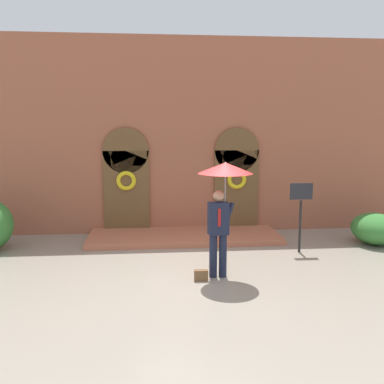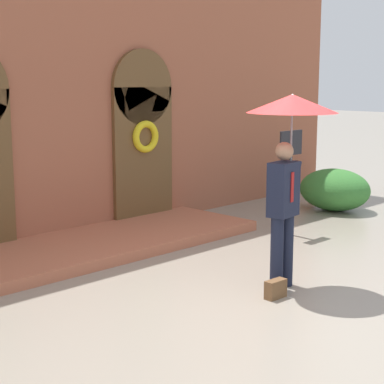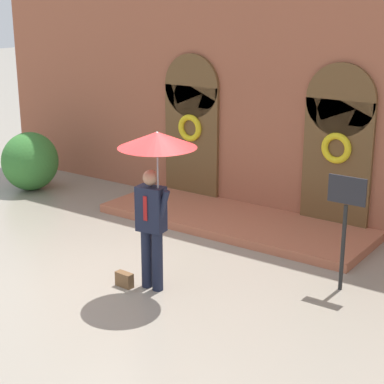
{
  "view_description": "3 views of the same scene",
  "coord_description": "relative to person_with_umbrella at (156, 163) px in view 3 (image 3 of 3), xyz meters",
  "views": [
    {
      "loc": [
        -0.85,
        -8.37,
        3.04
      ],
      "look_at": [
        0.09,
        1.69,
        1.52
      ],
      "focal_mm": 40.0,
      "sensor_mm": 36.0,
      "label": 1
    },
    {
      "loc": [
        -5.7,
        -4.58,
        2.54
      ],
      "look_at": [
        0.53,
        1.63,
        0.99
      ],
      "focal_mm": 60.0,
      "sensor_mm": 36.0,
      "label": 2
    },
    {
      "loc": [
        5.96,
        -6.69,
        4.09
      ],
      "look_at": [
        0.21,
        1.38,
        1.1
      ],
      "focal_mm": 60.0,
      "sensor_mm": 36.0,
      "label": 3
    }
  ],
  "objects": [
    {
      "name": "ground_plane",
      "position": [
        -0.57,
        -0.02,
        -1.91
      ],
      "size": [
        80.0,
        80.0,
        0.0
      ],
      "primitive_type": "plane",
      "color": "gray"
    },
    {
      "name": "building_facade",
      "position": [
        -0.57,
        4.14,
        0.77
      ],
      "size": [
        14.0,
        2.3,
        5.6
      ],
      "color": "#9E563D",
      "rests_on": "ground"
    },
    {
      "name": "shrub_left",
      "position": [
        -5.52,
        2.43,
        -1.27
      ],
      "size": [
        1.2,
        1.28,
        1.29
      ],
      "primitive_type": "ellipsoid",
      "color": "#387A33",
      "rests_on": "ground"
    },
    {
      "name": "sign_post",
      "position": [
        2.17,
        1.56,
        -0.75
      ],
      "size": [
        0.56,
        0.06,
        1.72
      ],
      "color": "black",
      "rests_on": "ground"
    },
    {
      "name": "person_with_umbrella",
      "position": [
        0.0,
        0.0,
        0.0
      ],
      "size": [
        1.1,
        1.1,
        2.36
      ],
      "color": "#191E33",
      "rests_on": "ground"
    },
    {
      "name": "handbag",
      "position": [
        -0.47,
        -0.2,
        -1.8
      ],
      "size": [
        0.29,
        0.13,
        0.22
      ],
      "primitive_type": "cube",
      "rotation": [
        0.0,
        0.0,
        -0.05
      ],
      "color": "brown",
      "rests_on": "ground"
    }
  ]
}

